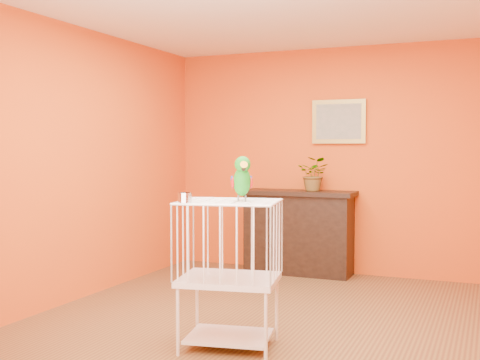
% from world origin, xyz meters
% --- Properties ---
extents(ground, '(4.50, 4.50, 0.00)m').
position_xyz_m(ground, '(0.00, 0.00, 0.00)').
color(ground, brown).
rests_on(ground, ground).
extents(room_shell, '(4.50, 4.50, 4.50)m').
position_xyz_m(room_shell, '(0.00, 0.00, 1.58)').
color(room_shell, '#C74812').
rests_on(room_shell, ground).
extents(console_cabinet, '(1.29, 0.46, 0.96)m').
position_xyz_m(console_cabinet, '(-0.41, 2.02, 0.48)').
color(console_cabinet, black).
rests_on(console_cabinet, ground).
extents(potted_plant, '(0.35, 0.39, 0.30)m').
position_xyz_m(potted_plant, '(-0.23, 2.02, 1.11)').
color(potted_plant, '#26722D').
rests_on(potted_plant, console_cabinet).
extents(framed_picture, '(0.62, 0.04, 0.50)m').
position_xyz_m(framed_picture, '(0.00, 2.22, 1.75)').
color(framed_picture, '#A48D3A').
rests_on(framed_picture, room_shell).
extents(birdcage, '(0.78, 0.65, 1.07)m').
position_xyz_m(birdcage, '(-0.10, -0.66, 0.55)').
color(birdcage, silver).
rests_on(birdcage, ground).
extents(feed_cup, '(0.10, 0.10, 0.07)m').
position_xyz_m(feed_cup, '(-0.32, -0.92, 1.10)').
color(feed_cup, silver).
rests_on(feed_cup, birdcage).
extents(parrot, '(0.21, 0.28, 0.32)m').
position_xyz_m(parrot, '(-0.00, -0.64, 1.23)').
color(parrot, '#59544C').
rests_on(parrot, birdcage).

